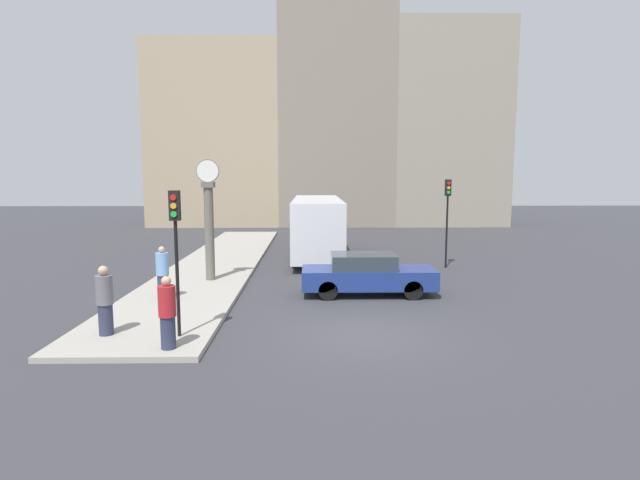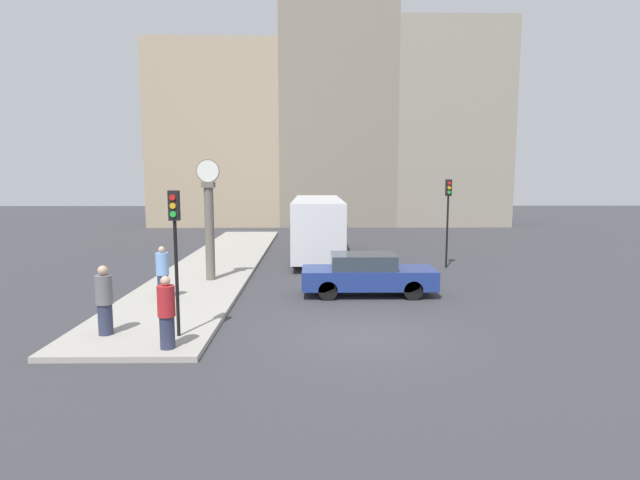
{
  "view_description": "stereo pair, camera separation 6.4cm",
  "coord_description": "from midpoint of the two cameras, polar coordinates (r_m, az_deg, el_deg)",
  "views": [
    {
      "loc": [
        -1.42,
        -13.12,
        4.29
      ],
      "look_at": [
        -1.13,
        5.07,
        1.96
      ],
      "focal_mm": 28.0,
      "sensor_mm": 36.0,
      "label": 1
    },
    {
      "loc": [
        -1.36,
        -13.12,
        4.29
      ],
      "look_at": [
        -1.13,
        5.07,
        1.96
      ],
      "focal_mm": 28.0,
      "sensor_mm": 36.0,
      "label": 2
    }
  ],
  "objects": [
    {
      "name": "traffic_light_near",
      "position": [
        13.2,
        -16.31,
        0.78
      ],
      "size": [
        0.26,
        0.24,
        3.79
      ],
      "color": "black",
      "rests_on": "sidewalk_corner"
    },
    {
      "name": "street_clock",
      "position": [
        20.33,
        -12.64,
        1.93
      ],
      "size": [
        0.92,
        0.48,
        4.81
      ],
      "color": "#666056",
      "rests_on": "sidewalk_corner"
    },
    {
      "name": "bus_distant",
      "position": [
        26.6,
        -0.41,
        1.84
      ],
      "size": [
        2.49,
        9.99,
        3.11
      ],
      "color": "silver",
      "rests_on": "ground_plane"
    },
    {
      "name": "traffic_light_far",
      "position": [
        23.98,
        14.3,
        3.86
      ],
      "size": [
        0.26,
        0.24,
        4.15
      ],
      "color": "black",
      "rests_on": "ground_plane"
    },
    {
      "name": "sidewalk_corner",
      "position": [
        25.04,
        -11.56,
        -2.55
      ],
      "size": [
        3.9,
        26.25,
        0.15
      ],
      "primitive_type": "cube",
      "color": "#A39E93",
      "rests_on": "ground_plane"
    },
    {
      "name": "pedestrian_blue_stripe",
      "position": [
        17.74,
        -17.65,
        -3.62
      ],
      "size": [
        0.43,
        0.43,
        1.8
      ],
      "color": "#2D334C",
      "rests_on": "sidewalk_corner"
    },
    {
      "name": "pedestrian_grey_jacket",
      "position": [
        14.28,
        -23.5,
        -6.4
      ],
      "size": [
        0.43,
        0.43,
        1.84
      ],
      "color": "#2D334C",
      "rests_on": "sidewalk_corner"
    },
    {
      "name": "building_row",
      "position": [
        44.45,
        1.42,
        12.99
      ],
      "size": [
        30.82,
        5.0,
        19.33
      ],
      "color": "tan",
      "rests_on": "ground_plane"
    },
    {
      "name": "sedan_car",
      "position": [
        18.2,
        5.3,
        -3.91
      ],
      "size": [
        4.8,
        1.75,
        1.51
      ],
      "color": "navy",
      "rests_on": "ground_plane"
    },
    {
      "name": "pedestrian_red_top",
      "position": [
        12.65,
        -17.19,
        -7.98
      ],
      "size": [
        0.42,
        0.42,
        1.78
      ],
      "color": "#2D334C",
      "rests_on": "sidewalk_corner"
    },
    {
      "name": "ground_plane",
      "position": [
        13.87,
        4.96,
        -10.74
      ],
      "size": [
        120.0,
        120.0,
        0.0
      ],
      "primitive_type": "plane",
      "color": "#38383D"
    }
  ]
}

